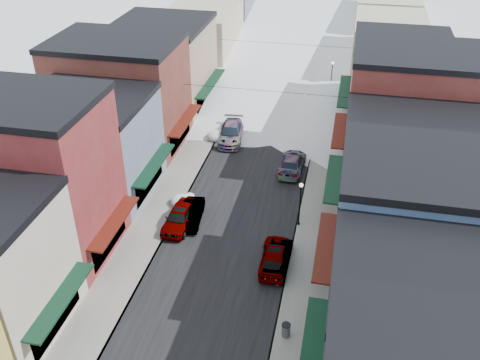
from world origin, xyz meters
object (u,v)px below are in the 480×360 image
at_px(car_silver_sedan, 179,217).
at_px(car_green_sedan, 278,257).
at_px(trash_can, 286,330).
at_px(streetlamp_near, 300,199).
at_px(car_dark_hatch, 192,214).

relative_size(car_silver_sedan, car_green_sedan, 1.06).
height_order(trash_can, streetlamp_near, streetlamp_near).
bearing_deg(car_silver_sedan, streetlamp_near, 13.86).
xyz_separation_m(car_silver_sedan, streetlamp_near, (9.50, 2.03, 1.79)).
relative_size(trash_can, streetlamp_near, 0.25).
height_order(car_green_sedan, streetlamp_near, streetlamp_near).
distance_m(car_silver_sedan, car_green_sedan, 9.18).
xyz_separation_m(car_green_sedan, streetlamp_near, (0.90, 5.23, 1.86)).
relative_size(car_green_sedan, trash_can, 4.75).
bearing_deg(trash_can, streetlamp_near, 92.86).
height_order(car_green_sedan, trash_can, car_green_sedan).
relative_size(car_green_sedan, streetlamp_near, 1.18).
xyz_separation_m(car_green_sedan, trash_can, (1.49, -6.68, -0.12)).
bearing_deg(car_silver_sedan, car_dark_hatch, 47.48).
distance_m(car_silver_sedan, car_dark_hatch, 1.15).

